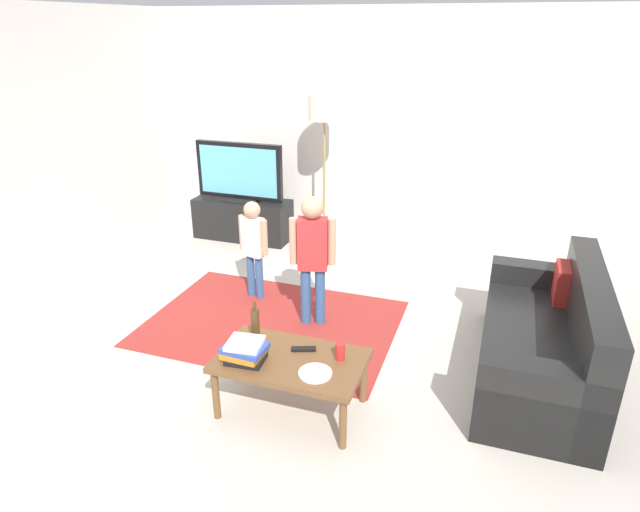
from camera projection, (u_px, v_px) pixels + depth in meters
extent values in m
plane|color=beige|center=(296.00, 356.00, 4.48)|extent=(7.80, 7.80, 0.00)
cube|color=silver|center=(385.00, 128.00, 6.57)|extent=(6.00, 0.12, 2.70)
cube|color=#9E2D28|center=(272.00, 323.00, 4.98)|extent=(2.20, 1.60, 0.01)
cube|color=black|center=(243.00, 219.00, 6.87)|extent=(1.20, 0.44, 0.50)
cube|color=black|center=(242.00, 231.00, 6.88)|extent=(1.10, 0.32, 0.03)
cube|color=black|center=(241.00, 199.00, 6.75)|extent=(0.44, 0.28, 0.03)
cube|color=black|center=(239.00, 171.00, 6.61)|extent=(1.10, 0.07, 0.68)
cube|color=#59B2D8|center=(238.00, 171.00, 6.58)|extent=(1.00, 0.01, 0.58)
cube|color=black|center=(536.00, 353.00, 4.15)|extent=(0.80, 1.80, 0.42)
cube|color=black|center=(585.00, 334.00, 3.98)|extent=(0.20, 1.80, 0.86)
cube|color=black|center=(540.00, 408.00, 3.42)|extent=(0.80, 0.20, 0.60)
cube|color=black|center=(536.00, 296.00, 4.81)|extent=(0.80, 0.20, 0.60)
cube|color=#B22823|center=(561.00, 284.00, 4.45)|extent=(0.10, 0.32, 0.32)
cylinder|color=#262626|center=(324.00, 242.00, 6.79)|extent=(0.28, 0.28, 0.02)
cylinder|color=#99844C|center=(324.00, 183.00, 6.49)|extent=(0.03, 0.03, 1.50)
cylinder|color=silver|center=(324.00, 107.00, 6.15)|extent=(0.36, 0.36, 0.28)
cylinder|color=#33598C|center=(251.00, 275.00, 5.41)|extent=(0.07, 0.07, 0.44)
cylinder|color=#33598C|center=(259.00, 277.00, 5.36)|extent=(0.07, 0.07, 0.44)
cube|color=white|center=(253.00, 237.00, 5.22)|extent=(0.23, 0.16, 0.38)
sphere|color=tan|center=(252.00, 210.00, 5.11)|extent=(0.16, 0.16, 0.16)
cylinder|color=tan|center=(242.00, 232.00, 5.28)|extent=(0.06, 0.06, 0.34)
cylinder|color=tan|center=(264.00, 238.00, 5.14)|extent=(0.06, 0.06, 0.34)
cylinder|color=#33598C|center=(306.00, 296.00, 4.89)|extent=(0.09, 0.09, 0.54)
cylinder|color=#33598C|center=(320.00, 296.00, 4.89)|extent=(0.09, 0.09, 0.54)
cube|color=red|center=(313.00, 244.00, 4.70)|extent=(0.28, 0.20, 0.46)
sphere|color=tan|center=(312.00, 208.00, 4.57)|extent=(0.19, 0.19, 0.19)
cylinder|color=tan|center=(293.00, 241.00, 4.70)|extent=(0.07, 0.07, 0.41)
cylinder|color=tan|center=(332.00, 242.00, 4.68)|extent=(0.07, 0.07, 0.41)
cube|color=brown|center=(291.00, 361.00, 3.72)|extent=(1.00, 0.60, 0.04)
cylinder|color=brown|center=(216.00, 394.00, 3.72)|extent=(0.05, 0.05, 0.38)
cylinder|color=brown|center=(343.00, 423.00, 3.45)|extent=(0.05, 0.05, 0.38)
cylinder|color=brown|center=(248.00, 355.00, 4.15)|extent=(0.05, 0.05, 0.38)
cylinder|color=brown|center=(363.00, 379.00, 3.89)|extent=(0.05, 0.05, 0.38)
cube|color=black|center=(246.00, 359.00, 3.68)|extent=(0.26, 0.21, 0.03)
cube|color=orange|center=(243.00, 353.00, 3.67)|extent=(0.26, 0.21, 0.04)
cube|color=#334CA5|center=(245.00, 348.00, 3.66)|extent=(0.29, 0.23, 0.03)
cube|color=white|center=(245.00, 343.00, 3.65)|extent=(0.25, 0.24, 0.03)
cylinder|color=#4C3319|center=(256.00, 327.00, 3.84)|extent=(0.06, 0.06, 0.27)
cylinder|color=#4C3319|center=(254.00, 306.00, 3.77)|extent=(0.02, 0.02, 0.06)
cube|color=black|center=(304.00, 349.00, 3.80)|extent=(0.18, 0.10, 0.02)
cylinder|color=red|center=(340.00, 351.00, 3.68)|extent=(0.07, 0.07, 0.12)
cylinder|color=white|center=(315.00, 373.00, 3.54)|extent=(0.22, 0.22, 0.02)
cube|color=silver|center=(318.00, 372.00, 3.53)|extent=(0.15, 0.03, 0.01)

